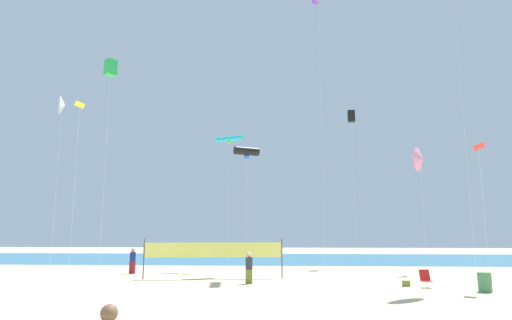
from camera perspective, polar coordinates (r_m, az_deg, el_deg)
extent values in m
plane|color=beige|center=(18.63, -3.60, -18.15)|extent=(120.00, 120.00, 0.00)
cube|color=teal|center=(47.48, 0.66, -12.77)|extent=(120.00, 20.00, 0.01)
sphere|color=brown|center=(7.85, -18.69, -18.47)|extent=(0.29, 0.29, 0.29)
cube|color=olive|center=(24.93, -0.92, -15.02)|extent=(0.37, 0.22, 0.78)
cylinder|color=#2D2D33|center=(24.87, -0.92, -13.38)|extent=(0.39, 0.39, 0.65)
sphere|color=beige|center=(24.84, -0.92, -12.30)|extent=(0.29, 0.29, 0.29)
cube|color=maroon|center=(31.88, -15.90, -13.41)|extent=(0.38, 0.23, 0.80)
cylinder|color=navy|center=(31.83, -15.84, -12.11)|extent=(0.40, 0.40, 0.66)
sphere|color=tan|center=(31.81, -15.80, -11.26)|extent=(0.29, 0.29, 0.29)
cube|color=red|center=(24.82, 21.46, -14.58)|extent=(0.52, 0.48, 0.03)
cube|color=red|center=(25.07, 21.22, -13.89)|extent=(0.52, 0.23, 0.57)
cylinder|color=silver|center=(24.70, 21.59, -14.97)|extent=(0.03, 0.03, 0.32)
cylinder|color=silver|center=(24.97, 21.38, -14.92)|extent=(0.03, 0.03, 0.32)
cylinder|color=#3F7F4C|center=(24.23, 27.77, -13.99)|extent=(0.62, 0.62, 0.91)
cylinder|color=#4C4C51|center=(27.89, -14.50, -12.45)|extent=(0.08, 0.08, 2.40)
cylinder|color=#4C4C51|center=(27.90, 3.41, -12.73)|extent=(0.08, 0.08, 2.40)
cube|color=#EAE566|center=(27.54, -5.53, -11.64)|extent=(8.38, 1.31, 0.90)
cube|color=olive|center=(25.02, 19.07, -15.05)|extent=(0.38, 0.19, 0.31)
cylinder|color=silver|center=(34.04, 8.56, 4.56)|extent=(0.01, 0.01, 21.95)
cylinder|color=silver|center=(25.53, 27.74, -6.51)|extent=(0.01, 0.01, 7.29)
pyramid|color=red|center=(25.94, 27.06, 1.66)|extent=(0.73, 0.73, 0.40)
cylinder|color=silver|center=(38.71, 12.71, -3.71)|extent=(0.01, 0.01, 12.99)
cube|color=black|center=(39.85, 12.38, 5.62)|extent=(0.70, 0.70, 1.00)
cylinder|color=silver|center=(33.79, 21.11, -6.68)|extent=(0.01, 0.01, 8.11)
cone|color=pink|center=(34.18, 20.71, 0.12)|extent=(1.44, 1.66, 1.78)
cylinder|color=silver|center=(34.62, -3.61, -5.55)|extent=(0.01, 0.01, 10.26)
cylinder|color=#26BFCC|center=(35.33, -3.53, 2.78)|extent=(2.47, 1.36, 0.41)
sphere|color=#8CD833|center=(35.27, -3.53, 2.30)|extent=(0.24, 0.24, 0.24)
cylinder|color=silver|center=(30.92, -24.73, -3.45)|extent=(0.01, 0.01, 11.14)
cone|color=white|center=(31.89, -24.04, 6.55)|extent=(1.03, 1.35, 1.37)
cylinder|color=silver|center=(30.47, -1.27, -6.70)|extent=(0.01, 0.01, 8.51)
cylinder|color=black|center=(30.95, -1.24, 1.19)|extent=(1.87, 1.35, 0.60)
sphere|color=blue|center=(30.88, -1.24, 0.46)|extent=(0.36, 0.36, 0.36)
cylinder|color=silver|center=(26.92, -19.21, -1.38)|extent=(0.01, 0.01, 12.69)
cube|color=green|center=(28.44, -18.52, 11.38)|extent=(0.85, 0.85, 0.96)
cylinder|color=silver|center=(30.64, 25.48, 5.79)|extent=(0.01, 0.01, 20.74)
cylinder|color=silver|center=(24.42, -22.75, -4.13)|extent=(0.01, 0.01, 9.53)
pyramid|color=yellow|center=(25.27, -22.02, 6.80)|extent=(0.55, 0.56, 0.31)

